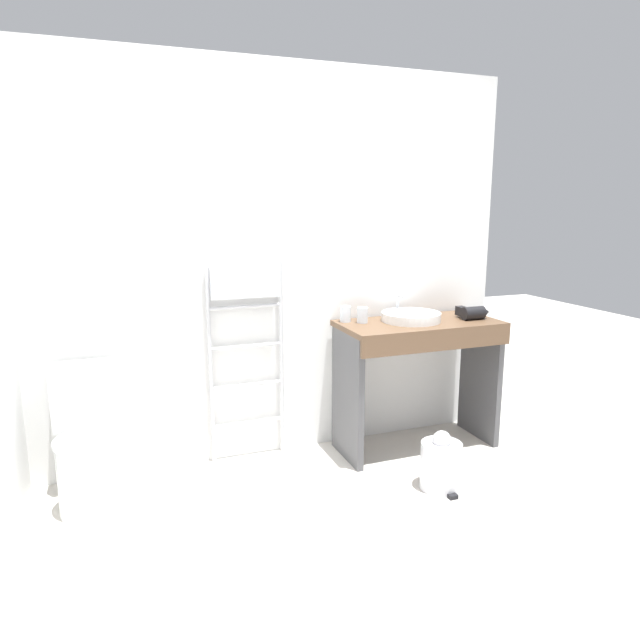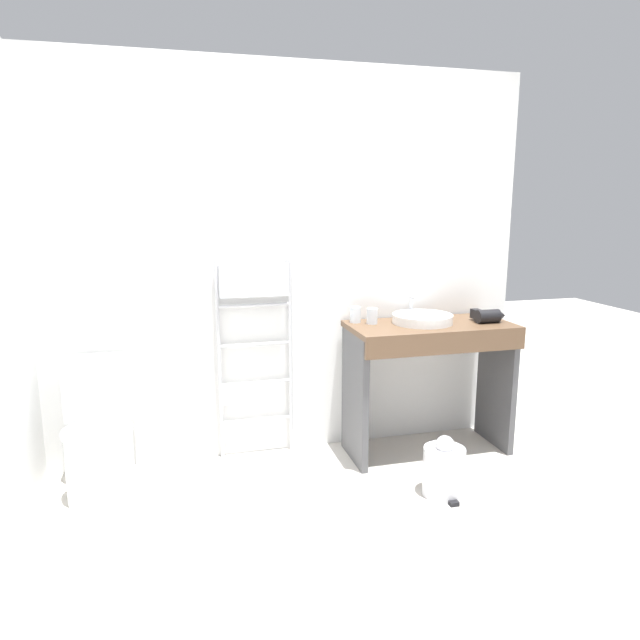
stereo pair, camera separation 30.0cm
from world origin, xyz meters
The scene contains 11 objects.
ground_plane centered at (0.00, 0.00, 0.00)m, with size 12.00×12.00×0.00m, color beige.
wall_back centered at (0.00, 1.34, 1.21)m, with size 3.16×0.12×2.43m, color white.
toilet centered at (-1.11, 0.97, 0.32)m, with size 0.38×0.52×0.75m.
towel_radiator centered at (-0.19, 1.23, 0.93)m, with size 0.47×0.06×1.28m.
vanity_counter centered at (0.88, 0.99, 0.59)m, with size 1.03×0.50×0.85m.
sink_basin centered at (0.84, 1.04, 0.88)m, with size 0.38×0.38×0.06m.
faucet centered at (0.84, 1.21, 0.95)m, with size 0.02×0.10×0.16m.
cup_near_wall centered at (0.44, 1.16, 0.90)m, with size 0.07×0.07×0.10m.
cup_near_edge centered at (0.53, 1.10, 0.90)m, with size 0.07×0.07×0.10m.
hair_dryer centered at (1.25, 0.95, 0.90)m, with size 0.20×0.17×0.09m.
trash_bin centered at (0.73, 0.45, 0.15)m, with size 0.23×0.26×0.35m.
Camera 1 is at (-0.97, -2.11, 1.60)m, focal length 32.00 mm.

